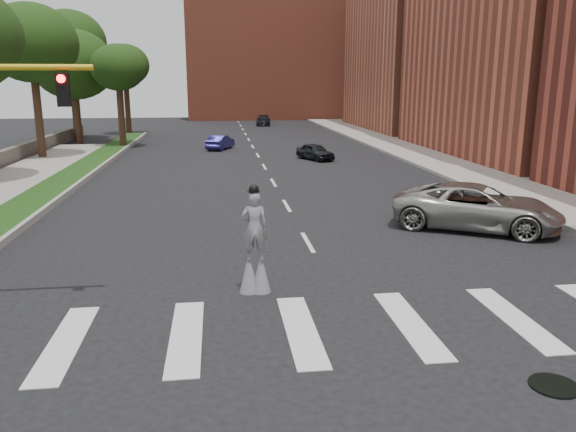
{
  "coord_description": "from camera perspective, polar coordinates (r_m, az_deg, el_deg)",
  "views": [
    {
      "loc": [
        -3.05,
        -10.64,
        5.49
      ],
      "look_at": [
        -1.07,
        5.0,
        1.7
      ],
      "focal_mm": 35.0,
      "sensor_mm": 36.0,
      "label": 1
    }
  ],
  "objects": [
    {
      "name": "tree_8",
      "position": [
        53.77,
        -20.99,
        14.15
      ],
      "size": [
        7.08,
        7.08,
        9.93
      ],
      "color": "#342115",
      "rests_on": "ground"
    },
    {
      "name": "grass_median",
      "position": [
        32.24,
        -22.31,
        2.92
      ],
      "size": [
        2.0,
        60.0,
        0.25
      ],
      "primitive_type": "cube",
      "color": "#173A10",
      "rests_on": "ground"
    },
    {
      "name": "car_near",
      "position": [
        40.49,
        2.77,
        6.54
      ],
      "size": [
        2.69,
        3.69,
        1.17
      ],
      "primitive_type": "imported",
      "rotation": [
        0.0,
        0.0,
        0.43
      ],
      "color": "black",
      "rests_on": "ground"
    },
    {
      "name": "tree_7",
      "position": [
        62.43,
        -16.24,
        14.45
      ],
      "size": [
        5.03,
        5.03,
        9.28
      ],
      "color": "#342115",
      "rests_on": "ground"
    },
    {
      "name": "suv_crossing",
      "position": [
        22.46,
        18.66,
        0.89
      ],
      "size": [
        6.75,
        5.54,
        1.71
      ],
      "primitive_type": "imported",
      "rotation": [
        0.0,
        0.0,
        1.05
      ],
      "color": "#A2A099",
      "rests_on": "ground"
    },
    {
      "name": "tree_4",
      "position": [
        44.34,
        -24.65,
        15.64
      ],
      "size": [
        6.35,
        6.35,
        10.78
      ],
      "color": "#342115",
      "rests_on": "ground"
    },
    {
      "name": "car_mid",
      "position": [
        47.12,
        -6.89,
        7.45
      ],
      "size": [
        2.51,
        3.8,
        1.19
      ],
      "primitive_type": "imported",
      "rotation": [
        0.0,
        0.0,
        2.76
      ],
      "color": "navy",
      "rests_on": "ground"
    },
    {
      "name": "sidewalk_right",
      "position": [
        39.26,
        16.28,
        5.07
      ],
      "size": [
        5.0,
        90.0,
        0.18
      ],
      "primitive_type": "cube",
      "color": "gray",
      "rests_on": "ground"
    },
    {
      "name": "building_far",
      "position": [
        69.48,
        14.59,
        16.82
      ],
      "size": [
        16.0,
        22.0,
        20.0
      ],
      "primitive_type": "cube",
      "color": "#AF5740",
      "rests_on": "ground"
    },
    {
      "name": "ground_plane",
      "position": [
        12.36,
        8.08,
        -13.0
      ],
      "size": [
        160.0,
        160.0,
        0.0
      ],
      "primitive_type": "plane",
      "color": "black",
      "rests_on": "ground"
    },
    {
      "name": "building_backdrop",
      "position": [
        89.17,
        -1.42,
        15.77
      ],
      "size": [
        26.0,
        14.0,
        18.0
      ],
      "primitive_type": "cube",
      "color": "#A84B34",
      "rests_on": "ground"
    },
    {
      "name": "tree_5",
      "position": [
        57.5,
        -21.36,
        16.13
      ],
      "size": [
        6.69,
        6.69,
        11.89
      ],
      "color": "#342115",
      "rests_on": "ground"
    },
    {
      "name": "car_far",
      "position": [
        72.8,
        -2.52,
        9.67
      ],
      "size": [
        2.2,
        4.47,
        1.25
      ],
      "primitive_type": "imported",
      "rotation": [
        0.0,
        0.0,
        -0.11
      ],
      "color": "black",
      "rests_on": "ground"
    },
    {
      "name": "tree_6",
      "position": [
        49.62,
        -16.88,
        14.15
      ],
      "size": [
        4.46,
        4.46,
        8.51
      ],
      "color": "#342115",
      "rests_on": "ground"
    },
    {
      "name": "manhole",
      "position": [
        11.89,
        25.42,
        -15.3
      ],
      "size": [
        0.9,
        0.9,
        0.04
      ],
      "primitive_type": "cylinder",
      "color": "black",
      "rests_on": "ground"
    },
    {
      "name": "median_curb",
      "position": [
        31.98,
        -20.5,
        3.02
      ],
      "size": [
        0.2,
        60.0,
        0.28
      ],
      "primitive_type": "cube",
      "color": "#989893",
      "rests_on": "ground"
    },
    {
      "name": "stilt_performer",
      "position": [
        14.81,
        -3.41,
        -3.41
      ],
      "size": [
        0.84,
        0.54,
        2.92
      ],
      "rotation": [
        0.0,
        0.0,
        3.07
      ],
      "color": "#342115",
      "rests_on": "ground"
    }
  ]
}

